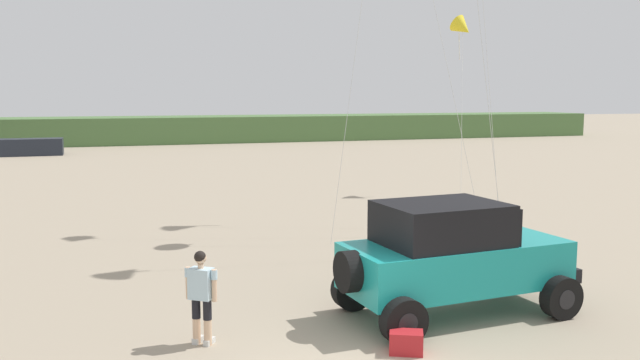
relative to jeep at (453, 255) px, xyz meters
The scene contains 6 objects.
dune_ridge 49.89m from the jeep, 94.20° to the left, with size 90.00×6.37×2.32m, color #4C703D.
jeep is the anchor object (origin of this frame).
person_watching 4.92m from the jeep, behind, with size 0.52×0.46×1.67m.
cooler_box 2.50m from the jeep, 138.01° to the right, with size 0.56×0.36×0.38m, color #B21E23.
distant_sedan 41.32m from the jeep, 106.14° to the left, with size 4.20×1.70×1.20m, color #1E232D.
kite_black_sled 18.09m from the jeep, 59.97° to the left, with size 3.05×5.23×7.79m.
Camera 1 is at (-3.62, -9.21, 4.33)m, focal length 37.23 mm.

